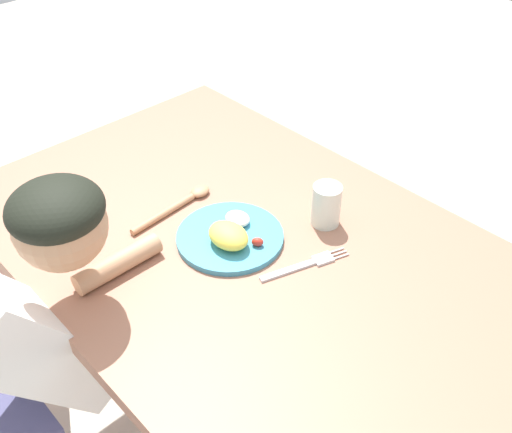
# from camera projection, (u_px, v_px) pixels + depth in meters

# --- Properties ---
(dining_table) EXTENTS (1.33, 0.81, 0.74)m
(dining_table) POSITION_uv_depth(u_px,v_px,m) (257.00, 280.00, 1.27)
(dining_table) COLOR #98664F
(dining_table) RESTS_ON ground_plane
(plate) EXTENTS (0.23, 0.23, 0.06)m
(plate) POSITION_uv_depth(u_px,v_px,m) (230.00, 235.00, 1.23)
(plate) COLOR teal
(plate) RESTS_ON dining_table
(fork) EXTENTS (0.08, 0.19, 0.01)m
(fork) POSITION_uv_depth(u_px,v_px,m) (305.00, 265.00, 1.17)
(fork) COLOR silver
(fork) RESTS_ON dining_table
(spoon) EXTENTS (0.04, 0.22, 0.02)m
(spoon) POSITION_uv_depth(u_px,v_px,m) (180.00, 204.00, 1.32)
(spoon) COLOR tan
(spoon) RESTS_ON dining_table
(drinking_cup) EXTENTS (0.06, 0.06, 0.10)m
(drinking_cup) POSITION_uv_depth(u_px,v_px,m) (326.00, 205.00, 1.25)
(drinking_cup) COLOR silver
(drinking_cup) RESTS_ON dining_table
(person) EXTENTS (0.18, 0.46, 0.99)m
(person) POSITION_uv_depth(u_px,v_px,m) (43.00, 392.00, 1.17)
(person) COLOR #46456D
(person) RESTS_ON ground_plane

